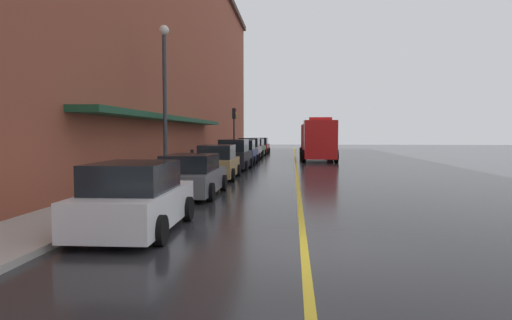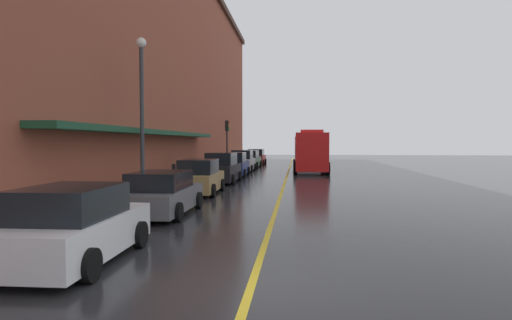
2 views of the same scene
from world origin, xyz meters
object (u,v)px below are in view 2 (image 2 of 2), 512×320
Objects in this scene: parked_car_4 at (233,165)px; parked_car_7 at (256,157)px; parking_meter_0 at (174,172)px; parking_meter_1 at (228,159)px; parked_car_2 at (199,178)px; street_lamp_left at (142,100)px; parked_car_3 at (222,169)px; parked_car_1 at (162,194)px; traffic_light_near at (227,136)px; parked_car_0 at (74,226)px; parked_car_6 at (250,160)px; parked_car_5 at (243,162)px; fire_truck at (310,152)px.

parked_car_4 reaches higher than parked_car_7.
parking_meter_0 is 1.00× the size of parking_meter_1.
street_lamp_left is at bearing 143.19° from parked_car_2.
parked_car_3 reaches higher than parked_car_7.
parked_car_1 is 17.16m from parked_car_4.
traffic_light_near is at bearing 15.12° from parked_car_4.
parked_car_2 is 0.98× the size of parked_car_3.
parked_car_3 is (-0.05, 18.09, 0.11)m from parked_car_0.
parked_car_4 is at bearing -177.91° from parked_car_6.
parked_car_0 is 12.26m from parking_meter_0.
parked_car_0 is 3.21× the size of parking_meter_0.
parked_car_3 reaches higher than parked_car_1.
parking_meter_1 is 2.20m from traffic_light_near.
parked_car_6 reaches higher than parking_meter_0.
parked_car_7 is 3.34× the size of parking_meter_0.
street_lamp_left is at bearing 176.86° from parked_car_7.
parking_meter_0 is (-1.38, 6.09, 0.33)m from parked_car_1.
traffic_light_near is at bearing 109.62° from parked_car_5.
fire_truck reaches higher than parking_meter_0.
traffic_light_near is at bearing 1.73° from parked_car_0.
parked_car_0 is at bearing -178.80° from parked_car_3.
street_lamp_left is at bearing 172.18° from parked_car_4.
street_lamp_left reaches higher than parked_car_0.
parked_car_7 is 0.53× the size of fire_truck.
parked_car_7 reaches higher than parked_car_6.
parked_car_6 is (0.00, 22.26, 0.01)m from parked_car_2.
parked_car_3 is 0.93× the size of parked_car_6.
parked_car_1 is at bearing -179.56° from parked_car_5.
parked_car_0 is 1.03× the size of parked_car_4.
parking_meter_1 is at bearing 80.93° from parked_car_5.
fire_truck reaches higher than parked_car_4.
parked_car_2 is 5.94m from parked_car_3.
street_lamp_left reaches higher than parked_car_1.
traffic_light_near reaches higher than parked_car_2.
parking_meter_0 is at bearing 167.88° from parked_car_3.
parking_meter_1 is 19.52m from street_lamp_left.
parked_car_2 is (-0.11, 12.14, 0.03)m from parked_car_0.
parked_car_0 is 12.14m from parked_car_2.
street_lamp_left is (-1.92, -24.92, 3.58)m from parked_car_6.
parked_car_7 is 11.52m from parking_meter_1.
parked_car_5 is at bearing -9.46° from parking_meter_1.
parked_car_3 reaches higher than parking_meter_1.
parking_meter_1 is at bearing 13.95° from parked_car_4.
fire_truck is (5.90, 16.10, 0.89)m from parked_car_2.
parked_car_0 is 0.51× the size of fire_truck.
parked_car_5 is (0.02, 5.24, 0.03)m from parked_car_4.
parking_meter_1 is at bearing 173.52° from parked_car_7.
parked_car_3 is at bearing -179.47° from parked_car_7.
traffic_light_near reaches higher than parked_car_3.
street_lamp_left is at bearing 174.51° from parked_car_5.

